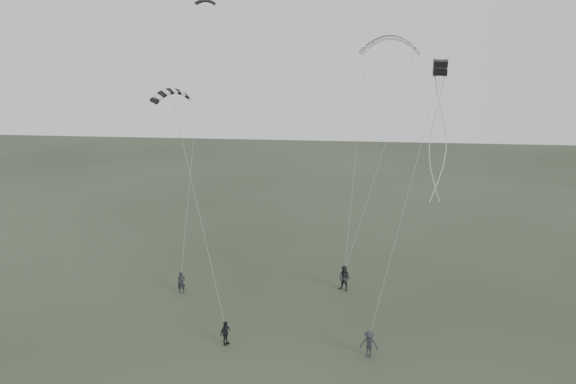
# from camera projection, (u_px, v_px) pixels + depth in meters

# --- Properties ---
(ground) EXTENTS (140.00, 140.00, 0.00)m
(ground) POSITION_uv_depth(u_px,v_px,m) (260.00, 338.00, 33.69)
(ground) COLOR #2A3623
(ground) RESTS_ON ground
(flyer_left) EXTENTS (0.64, 0.50, 1.55)m
(flyer_left) POSITION_uv_depth(u_px,v_px,m) (181.00, 283.00, 39.61)
(flyer_left) COLOR black
(flyer_left) RESTS_ON ground
(flyer_right) EXTENTS (1.12, 1.04, 1.86)m
(flyer_right) POSITION_uv_depth(u_px,v_px,m) (344.00, 278.00, 39.92)
(flyer_right) COLOR #28282E
(flyer_right) RESTS_ON ground
(flyer_center) EXTENTS (0.73, 0.93, 1.47)m
(flyer_center) POSITION_uv_depth(u_px,v_px,m) (225.00, 333.00, 32.83)
(flyer_center) COLOR black
(flyer_center) RESTS_ON ground
(flyer_far) EXTENTS (1.10, 0.72, 1.60)m
(flyer_far) POSITION_uv_depth(u_px,v_px,m) (369.00, 344.00, 31.53)
(flyer_far) COLOR #29292E
(flyer_far) RESTS_ON ground
(kite_dark_small) EXTENTS (1.63, 1.12, 0.64)m
(kite_dark_small) POSITION_uv_depth(u_px,v_px,m) (205.00, 1.00, 41.72)
(kite_dark_small) COLOR black
(kite_dark_small) RESTS_ON flyer_left
(kite_pale_large) EXTENTS (4.66, 1.57, 1.98)m
(kite_pale_large) POSITION_uv_depth(u_px,v_px,m) (391.00, 38.00, 42.30)
(kite_pale_large) COLOR #B1B3B6
(kite_pale_large) RESTS_ON flyer_right
(kite_striped) EXTENTS (2.64, 2.53, 1.24)m
(kite_striped) POSITION_uv_depth(u_px,v_px,m) (172.00, 91.00, 35.18)
(kite_striped) COLOR black
(kite_striped) RESTS_ON flyer_center
(kite_box) EXTENTS (0.80, 0.89, 0.85)m
(kite_box) POSITION_uv_depth(u_px,v_px,m) (440.00, 68.00, 30.65)
(kite_box) COLOR black
(kite_box) RESTS_ON flyer_far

